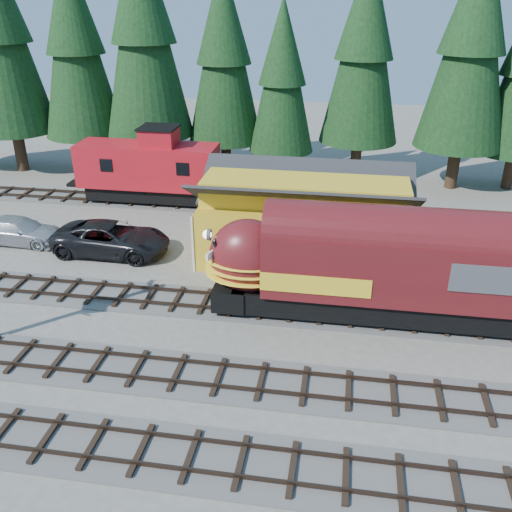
% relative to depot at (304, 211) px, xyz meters
% --- Properties ---
extents(ground, '(120.00, 120.00, 0.00)m').
position_rel_depot_xyz_m(ground, '(0.00, -10.50, -2.96)').
color(ground, '#6B665B').
rests_on(ground, ground).
extents(track_siding, '(68.00, 3.20, 0.33)m').
position_rel_depot_xyz_m(track_siding, '(10.00, -6.50, -2.90)').
color(track_siding, '#4C4947').
rests_on(track_siding, ground).
extents(track_spur, '(32.00, 3.20, 0.33)m').
position_rel_depot_xyz_m(track_spur, '(-10.00, 7.50, -2.90)').
color(track_spur, '#4C4947').
rests_on(track_spur, ground).
extents(depot, '(12.80, 7.00, 5.30)m').
position_rel_depot_xyz_m(depot, '(0.00, 0.00, 0.00)').
color(depot, gold).
rests_on(depot, ground).
extents(conifer_backdrop, '(79.46, 21.16, 17.20)m').
position_rel_depot_xyz_m(conifer_backdrop, '(3.89, 13.46, 7.46)').
color(conifer_backdrop, black).
rests_on(conifer_backdrop, ground).
extents(locomotive, '(16.53, 3.29, 4.49)m').
position_rel_depot_xyz_m(locomotive, '(3.64, -6.50, -0.35)').
color(locomotive, black).
rests_on(locomotive, ground).
extents(caboose, '(10.31, 2.99, 5.36)m').
position_rel_depot_xyz_m(caboose, '(-12.13, 7.50, -0.31)').
color(caboose, black).
rests_on(caboose, ground).
extents(pickup_truck_a, '(7.13, 3.39, 1.97)m').
position_rel_depot_xyz_m(pickup_truck_a, '(-11.56, -1.47, -1.98)').
color(pickup_truck_a, black).
rests_on(pickup_truck_a, ground).
extents(pickup_truck_b, '(5.72, 2.43, 1.65)m').
position_rel_depot_xyz_m(pickup_truck_b, '(-18.00, -0.94, -2.14)').
color(pickup_truck_b, '#A9ABB1').
rests_on(pickup_truck_b, ground).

